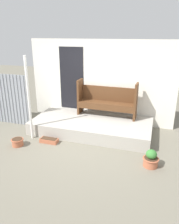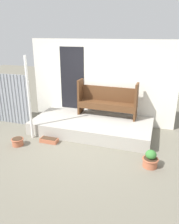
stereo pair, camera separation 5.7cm
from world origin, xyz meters
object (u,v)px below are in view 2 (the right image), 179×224
(flower_pot_left, at_px, (18,141))
(bench, at_px, (107,99))
(support_post, at_px, (29,99))
(planter_box_rect, at_px, (49,140))
(flower_pot_middle, at_px, (150,160))

(flower_pot_left, bearing_deg, bench, 45.53)
(support_post, relative_size, flower_pot_left, 6.95)
(bench, relative_size, planter_box_rect, 3.72)
(flower_pot_left, height_order, flower_pot_middle, flower_pot_middle)
(support_post, height_order, bench, support_post)
(planter_box_rect, bearing_deg, support_post, 169.96)
(bench, distance_m, flower_pot_left, 2.83)
(flower_pot_middle, bearing_deg, support_post, 172.48)
(bench, height_order, flower_pot_left, bench)
(bench, xyz_separation_m, flower_pot_left, (-1.90, -1.94, -0.77))
(bench, bearing_deg, flower_pot_left, -133.18)
(bench, xyz_separation_m, flower_pot_middle, (1.44, -1.86, -0.71))
(flower_pot_left, height_order, planter_box_rect, flower_pot_left)
(support_post, distance_m, planter_box_rect, 1.22)
(bench, bearing_deg, planter_box_rect, -126.91)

